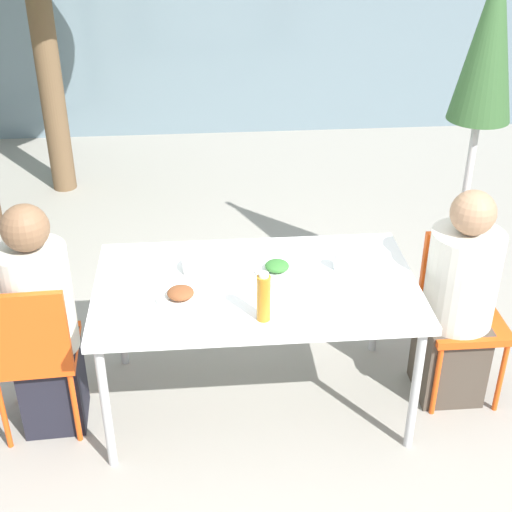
% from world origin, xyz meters
% --- Properties ---
extents(ground_plane, '(24.00, 24.00, 0.00)m').
position_xyz_m(ground_plane, '(0.00, 0.00, 0.00)').
color(ground_plane, gray).
extents(dining_table, '(1.57, 0.91, 0.75)m').
position_xyz_m(dining_table, '(0.00, 0.00, 0.70)').
color(dining_table, white).
rests_on(dining_table, ground).
extents(chair_left, '(0.42, 0.42, 0.89)m').
position_xyz_m(chair_left, '(-1.08, -0.14, 0.53)').
color(chair_left, '#E54C14').
rests_on(chair_left, ground).
extents(person_left, '(0.33, 0.33, 1.23)m').
position_xyz_m(person_left, '(-1.04, -0.05, 0.59)').
color(person_left, black).
rests_on(person_left, ground).
extents(chair_right, '(0.40, 0.40, 0.89)m').
position_xyz_m(chair_right, '(1.09, 0.08, 0.53)').
color(chair_right, '#E54C14').
rests_on(chair_right, ground).
extents(person_right, '(0.36, 0.36, 1.20)m').
position_xyz_m(person_right, '(1.04, -0.00, 0.56)').
color(person_right, '#473D33').
rests_on(person_right, ground).
extents(closed_umbrella, '(0.36, 0.36, 2.18)m').
position_xyz_m(closed_umbrella, '(1.27, 0.68, 1.62)').
color(closed_umbrella, '#333333').
rests_on(closed_umbrella, ground).
extents(plate_0, '(0.22, 0.22, 0.06)m').
position_xyz_m(plate_0, '(0.11, 0.09, 0.77)').
color(plate_0, white).
rests_on(plate_0, dining_table).
extents(plate_1, '(0.23, 0.23, 0.06)m').
position_xyz_m(plate_1, '(-0.36, -0.12, 0.77)').
color(plate_1, white).
rests_on(plate_1, dining_table).
extents(bottle, '(0.06, 0.06, 0.24)m').
position_xyz_m(bottle, '(0.01, -0.31, 0.87)').
color(bottle, '#B7751E').
rests_on(bottle, dining_table).
extents(drinking_cup, '(0.07, 0.07, 0.09)m').
position_xyz_m(drinking_cup, '(0.43, 0.09, 0.79)').
color(drinking_cup, silver).
rests_on(drinking_cup, dining_table).
extents(salad_bowl, '(0.19, 0.19, 0.06)m').
position_xyz_m(salad_bowl, '(-0.26, 0.14, 0.78)').
color(salad_bowl, white).
rests_on(salad_bowl, dining_table).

